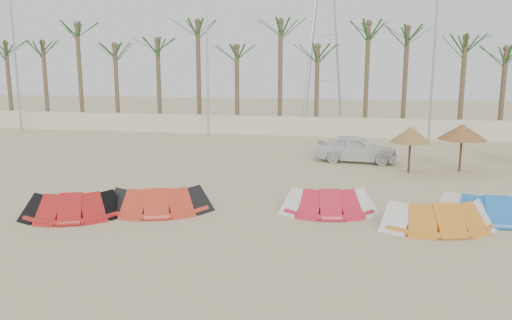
% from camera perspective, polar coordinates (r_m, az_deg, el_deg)
% --- Properties ---
extents(ground, '(120.00, 120.00, 0.00)m').
position_cam_1_polar(ground, '(13.09, -5.20, -10.48)').
color(ground, tan).
rests_on(ground, ground).
extents(boundary_wall, '(60.00, 0.30, 1.30)m').
position_cam_1_polar(boundary_wall, '(34.11, 5.24, 3.87)').
color(boundary_wall, beige).
rests_on(boundary_wall, ground).
extents(palm_line, '(52.00, 4.00, 7.70)m').
position_cam_1_polar(palm_line, '(35.34, 6.78, 13.49)').
color(palm_line, brown).
rests_on(palm_line, ground).
extents(lamp_a, '(1.25, 0.14, 11.00)m').
position_cam_1_polar(lamp_a, '(39.44, -25.84, 11.24)').
color(lamp_a, '#A5A8AD').
rests_on(lamp_a, ground).
extents(lamp_b, '(1.25, 0.14, 11.00)m').
position_cam_1_polar(lamp_b, '(33.08, -5.56, 12.53)').
color(lamp_b, '#A5A8AD').
rests_on(lamp_b, ground).
extents(lamp_c, '(1.25, 0.14, 11.00)m').
position_cam_1_polar(lamp_c, '(32.02, 19.79, 12.02)').
color(lamp_c, '#A5A8AD').
rests_on(lamp_c, ground).
extents(pylon, '(3.00, 3.00, 14.00)m').
position_cam_1_polar(pylon, '(40.04, 7.56, 3.91)').
color(pylon, '#A5A8AD').
rests_on(pylon, ground).
extents(kite_red_left, '(3.45, 2.42, 0.90)m').
position_cam_1_polar(kite_red_left, '(16.90, -19.70, -4.66)').
color(kite_red_left, '#AB1B19').
rests_on(kite_red_left, ground).
extents(kite_red_mid, '(3.71, 2.41, 0.90)m').
position_cam_1_polar(kite_red_mid, '(16.85, -10.75, -4.25)').
color(kite_red_mid, red).
rests_on(kite_red_mid, ground).
extents(kite_red_right, '(3.19, 1.91, 0.90)m').
position_cam_1_polar(kite_red_right, '(16.53, 8.40, -4.48)').
color(kite_red_right, red).
rests_on(kite_red_right, ground).
extents(kite_orange, '(3.71, 2.34, 0.90)m').
position_cam_1_polar(kite_orange, '(15.88, 20.21, -5.66)').
color(kite_orange, orange).
rests_on(kite_orange, ground).
extents(kite_blue, '(3.36, 1.62, 0.90)m').
position_cam_1_polar(kite_blue, '(17.32, 25.26, -4.70)').
color(kite_blue, blue).
rests_on(kite_blue, ground).
extents(parasol_left, '(1.77, 1.77, 2.08)m').
position_cam_1_polar(parasol_left, '(23.04, 17.26, 2.78)').
color(parasol_left, '#4C331E').
rests_on(parasol_left, ground).
extents(parasol_mid, '(2.11, 2.11, 2.15)m').
position_cam_1_polar(parasol_mid, '(24.22, 22.51, 2.99)').
color(parasol_mid, '#4C331E').
rests_on(parasol_mid, ground).
extents(car, '(4.06, 1.95, 1.34)m').
position_cam_1_polar(car, '(25.18, 11.40, 1.28)').
color(car, silver).
rests_on(car, ground).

